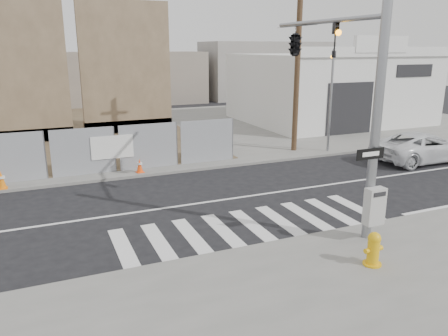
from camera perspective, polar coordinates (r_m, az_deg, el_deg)
name	(u,v)px	position (r m, az deg, el deg)	size (l,w,h in m)	color
ground	(221,200)	(15.90, -0.41, -4.23)	(100.00, 100.00, 0.00)	black
sidewalk_far	(138,132)	(28.89, -11.22, 4.57)	(50.00, 20.00, 0.12)	slate
signal_pole	(319,66)	(14.39, 12.28, 12.83)	(0.96, 5.87, 7.00)	gray
far_signal_pole	(332,86)	(23.07, 13.87, 10.34)	(0.16, 0.20, 5.60)	gray
concrete_wall_left	(11,85)	(27.00, -26.04, 9.70)	(6.00, 1.30, 8.00)	brown
concrete_wall_right	(127,81)	(28.46, -12.61, 11.08)	(5.50, 1.30, 8.00)	brown
auto_shop	(329,88)	(33.40, 13.50, 10.17)	(12.00, 10.20, 5.95)	silver
utility_pole_right	(298,51)	(22.88, 9.65, 14.85)	(1.60, 0.28, 10.00)	brown
fire_hydrant	(373,249)	(11.57, 18.93, -9.95)	(0.54, 0.51, 0.87)	#E4A90C
suv	(424,147)	(23.29, 24.61, 2.53)	(2.37, 5.14, 1.43)	silver
traffic_cone_c	(2,180)	(18.75, -27.06, -1.41)	(0.38, 0.38, 0.70)	orange
traffic_cone_d	(140,166)	(19.25, -10.96, 0.30)	(0.37, 0.37, 0.62)	#FF490D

